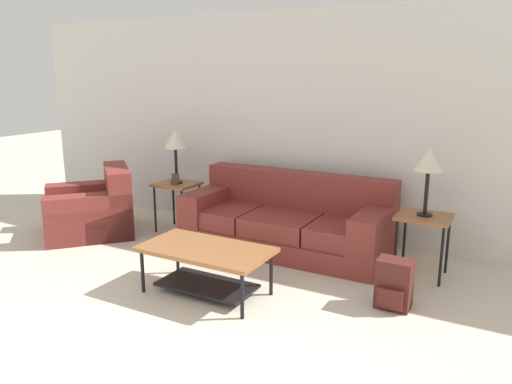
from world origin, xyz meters
TOP-DOWN VIEW (x-y plane):
  - wall_back at (0.00, 4.31)m, footprint 8.93×0.06m
  - couch at (-0.28, 3.71)m, footprint 2.24×0.93m
  - armchair at (-2.57, 3.07)m, footprint 1.34×1.34m
  - coffee_table at (-0.40, 2.32)m, footprint 1.14×0.62m
  - side_table_left at (-1.74, 3.65)m, footprint 0.49×0.44m
  - side_table_right at (1.17, 3.65)m, footprint 0.49×0.44m
  - table_lamp_left at (-1.74, 3.65)m, footprint 0.27×0.27m
  - table_lamp_right at (1.17, 3.65)m, footprint 0.27×0.27m
  - backpack at (1.11, 2.84)m, footprint 0.28×0.27m
  - picture_frame at (-1.71, 3.58)m, footprint 0.10×0.04m

SIDE VIEW (x-z plane):
  - backpack at x=1.11m, z-range -0.01..0.41m
  - armchair at x=-2.57m, z-range -0.12..0.68m
  - couch at x=-0.28m, z-range -0.12..0.70m
  - coffee_table at x=-0.40m, z-range 0.10..0.53m
  - side_table_left at x=-1.74m, z-range 0.23..0.83m
  - side_table_right at x=1.17m, z-range 0.23..0.83m
  - picture_frame at x=-1.71m, z-range 0.60..0.73m
  - table_lamp_left at x=-1.74m, z-range 0.80..1.44m
  - table_lamp_right at x=1.17m, z-range 0.80..1.44m
  - wall_back at x=0.00m, z-range 0.00..2.60m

